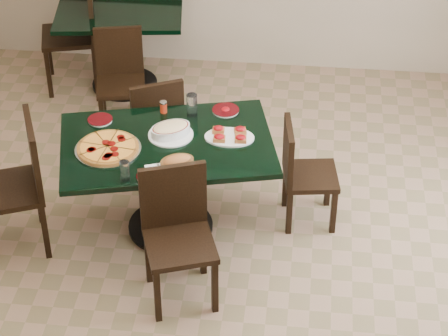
# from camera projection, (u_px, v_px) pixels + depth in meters

# --- Properties ---
(floor) EXTENTS (5.50, 5.50, 0.00)m
(floor) POSITION_uv_depth(u_px,v_px,m) (212.00, 256.00, 6.09)
(floor) COLOR #8D6B51
(floor) RESTS_ON ground
(room_shell) EXTENTS (5.50, 5.50, 5.50)m
(room_shell) POSITION_uv_depth(u_px,v_px,m) (370.00, 2.00, 6.69)
(room_shell) COLOR silver
(room_shell) RESTS_ON floor
(main_table) EXTENTS (1.61, 1.23, 0.75)m
(main_table) POSITION_uv_depth(u_px,v_px,m) (168.00, 164.00, 6.00)
(main_table) COLOR black
(main_table) RESTS_ON floor
(back_table) EXTENTS (1.17, 0.92, 0.75)m
(back_table) POSITION_uv_depth(u_px,v_px,m) (121.00, 33.00, 7.65)
(back_table) COLOR black
(back_table) RESTS_ON floor
(chair_far) EXTENTS (0.53, 0.53, 0.86)m
(chair_far) POSITION_uv_depth(u_px,v_px,m) (155.00, 121.00, 6.60)
(chair_far) COLOR black
(chair_far) RESTS_ON floor
(chair_near) EXTENTS (0.55, 0.55, 0.92)m
(chair_near) POSITION_uv_depth(u_px,v_px,m) (177.00, 227.00, 5.54)
(chair_near) COLOR black
(chair_near) RESTS_ON floor
(chair_right) EXTENTS (0.42, 0.42, 0.81)m
(chair_right) POSITION_uv_depth(u_px,v_px,m) (301.00, 169.00, 6.16)
(chair_right) COLOR black
(chair_right) RESTS_ON floor
(chair_left) EXTENTS (0.61, 0.61, 0.99)m
(chair_left) POSITION_uv_depth(u_px,v_px,m) (20.00, 178.00, 5.88)
(chair_left) COLOR black
(chair_left) RESTS_ON floor
(back_chair_near) EXTENTS (0.47, 0.47, 0.84)m
(back_chair_near) POSITION_uv_depth(u_px,v_px,m) (120.00, 74.00, 7.20)
(back_chair_near) COLOR black
(back_chair_near) RESTS_ON floor
(back_chair_left) EXTENTS (0.57, 0.57, 1.01)m
(back_chair_left) POSITION_uv_depth(u_px,v_px,m) (79.00, 27.00, 7.66)
(back_chair_left) COLOR black
(back_chair_left) RESTS_ON floor
(pepperoni_pizza) EXTENTS (0.44, 0.44, 0.04)m
(pepperoni_pizza) POSITION_uv_depth(u_px,v_px,m) (108.00, 148.00, 5.81)
(pepperoni_pizza) COLOR silver
(pepperoni_pizza) RESTS_ON main_table
(lasagna_casserole) EXTENTS (0.33, 0.31, 0.09)m
(lasagna_casserole) POSITION_uv_depth(u_px,v_px,m) (171.00, 130.00, 5.93)
(lasagna_casserole) COLOR white
(lasagna_casserole) RESTS_ON main_table
(bread_basket) EXTENTS (0.27, 0.24, 0.10)m
(bread_basket) POSITION_uv_depth(u_px,v_px,m) (177.00, 163.00, 5.63)
(bread_basket) COLOR brown
(bread_basket) RESTS_ON main_table
(bruschetta_platter) EXTENTS (0.35, 0.24, 0.05)m
(bruschetta_platter) POSITION_uv_depth(u_px,v_px,m) (229.00, 135.00, 5.92)
(bruschetta_platter) COLOR white
(bruschetta_platter) RESTS_ON main_table
(side_plate_near) EXTENTS (0.18, 0.18, 0.02)m
(side_plate_near) POSITION_uv_depth(u_px,v_px,m) (150.00, 176.00, 5.57)
(side_plate_near) COLOR white
(side_plate_near) RESTS_ON main_table
(side_plate_far_r) EXTENTS (0.19, 0.19, 0.03)m
(side_plate_far_r) POSITION_uv_depth(u_px,v_px,m) (226.00, 110.00, 6.20)
(side_plate_far_r) COLOR white
(side_plate_far_r) RESTS_ON main_table
(side_plate_far_l) EXTENTS (0.17, 0.17, 0.02)m
(side_plate_far_l) POSITION_uv_depth(u_px,v_px,m) (100.00, 120.00, 6.10)
(side_plate_far_l) COLOR white
(side_plate_far_l) RESTS_ON main_table
(napkin_setting) EXTENTS (0.18, 0.18, 0.01)m
(napkin_setting) POSITION_uv_depth(u_px,v_px,m) (157.00, 170.00, 5.63)
(napkin_setting) COLOR white
(napkin_setting) RESTS_ON main_table
(water_glass_a) EXTENTS (0.08, 0.08, 0.16)m
(water_glass_a) POSITION_uv_depth(u_px,v_px,m) (192.00, 105.00, 6.12)
(water_glass_a) COLOR silver
(water_glass_a) RESTS_ON main_table
(water_glass_b) EXTENTS (0.06, 0.06, 0.14)m
(water_glass_b) POSITION_uv_depth(u_px,v_px,m) (125.00, 171.00, 5.52)
(water_glass_b) COLOR silver
(water_glass_b) RESTS_ON main_table
(pepper_shaker) EXTENTS (0.05, 0.05, 0.09)m
(pepper_shaker) POSITION_uv_depth(u_px,v_px,m) (163.00, 107.00, 6.17)
(pepper_shaker) COLOR red
(pepper_shaker) RESTS_ON main_table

